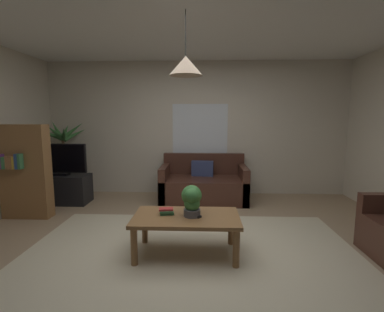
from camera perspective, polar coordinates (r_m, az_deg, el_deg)
name	(u,v)px	position (r m, az deg, el deg)	size (l,w,h in m)	color
floor	(191,253)	(3.31, -0.22, -19.25)	(5.76, 4.95, 0.02)	#9E8466
rug	(190,261)	(3.13, -0.39, -20.70)	(3.74, 2.73, 0.01)	beige
wall_back	(197,129)	(5.45, 0.93, 5.62)	(5.88, 0.06, 2.56)	beige
ceiling	(191,9)	(3.13, -0.25, 27.87)	(5.76, 4.95, 0.02)	white
window_pane	(200,133)	(5.42, 1.64, 4.80)	(1.06, 0.01, 1.10)	white
couch_under_window	(204,185)	(5.08, 2.39, -6.02)	(1.53, 0.85, 0.82)	#47281E
coffee_table	(186,222)	(3.12, -1.18, -13.28)	(1.15, 0.64, 0.44)	olive
book_on_table_0	(167,213)	(3.15, -5.15, -11.58)	(0.15, 0.09, 0.03)	#387247
book_on_table_1	(166,211)	(3.14, -5.30, -11.17)	(0.14, 0.12, 0.02)	#387247
book_on_table_2	(166,209)	(3.13, -5.33, -10.80)	(0.16, 0.09, 0.02)	#B22D2D
remote_on_table_0	(195,215)	(3.09, 0.67, -12.01)	(0.05, 0.16, 0.02)	black
potted_plant_on_table	(192,199)	(3.04, -0.05, -8.83)	(0.22, 0.25, 0.34)	#4C4C51
tv_stand	(63,189)	(5.42, -24.89, -6.15)	(0.90, 0.44, 0.50)	black
tv	(61,159)	(5.31, -25.33, -0.59)	(0.89, 0.16, 0.55)	black
potted_palm_corner	(64,159)	(5.80, -24.76, -0.63)	(0.91, 0.86, 1.48)	#B77051
bookshelf_corner	(25,171)	(4.82, -31.04, -2.70)	(0.70, 0.31, 1.40)	olive
pendant_lamp	(186,66)	(2.95, -1.28, 18.03)	(0.34, 0.34, 0.64)	black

